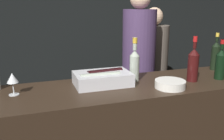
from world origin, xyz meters
TOP-DOWN VIEW (x-y plane):
  - wall_back_chalkboard at (0.00, 2.38)m, footprint 6.40×0.06m
  - ice_bin_with_bottles at (-0.06, 0.37)m, footprint 0.41×0.27m
  - bowl_white at (0.38, 0.15)m, footprint 0.22×0.22m
  - wine_glass at (-0.68, 0.35)m, footprint 0.07×0.07m
  - red_wine_bottle_burgundy at (0.88, 0.22)m, footprint 0.08×0.08m
  - red_wine_bottle_tall at (0.64, 0.24)m, footprint 0.08×0.08m
  - champagne_bottle at (1.05, 0.48)m, footprint 0.08×0.08m
  - rose_wine_bottle at (0.21, 0.40)m, footprint 0.08×0.08m
  - person_in_hoodie at (0.54, 1.03)m, footprint 0.35×0.35m
  - person_blond_tee at (0.87, 1.35)m, footprint 0.37×0.37m

SIDE VIEW (x-z plane):
  - person_blond_tee at x=0.87m, z-range 0.09..1.71m
  - person_in_hoodie at x=0.54m, z-range 0.11..1.93m
  - bowl_white at x=0.38m, z-range 1.07..1.12m
  - ice_bin_with_bottles at x=-0.06m, z-range 1.06..1.17m
  - wine_glass at x=-0.68m, z-range 1.10..1.25m
  - red_wine_bottle_burgundy at x=0.88m, z-range 1.04..1.36m
  - red_wine_bottle_tall at x=0.64m, z-range 1.03..1.38m
  - rose_wine_bottle at x=0.21m, z-range 1.03..1.38m
  - champagne_bottle at x=1.05m, z-range 1.04..1.38m
  - wall_back_chalkboard at x=0.00m, z-range 0.00..2.80m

